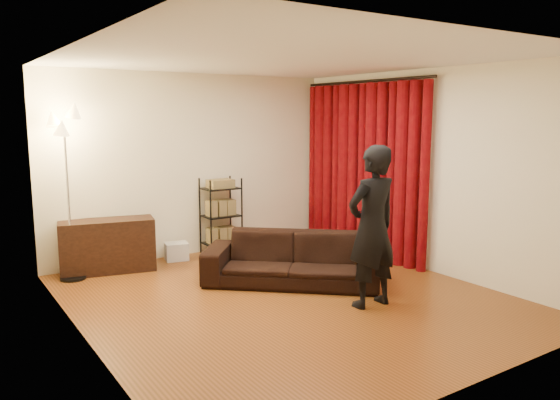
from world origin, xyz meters
TOP-DOWN VIEW (x-y plane):
  - floor at (0.00, 0.00)m, footprint 5.00×5.00m
  - ceiling at (0.00, 0.00)m, footprint 5.00×5.00m
  - wall_back at (0.00, 2.50)m, footprint 5.00×0.00m
  - wall_front at (0.00, -2.50)m, footprint 5.00×0.00m
  - wall_left at (-2.25, 0.00)m, footprint 0.00×5.00m
  - wall_right at (2.25, 0.00)m, footprint 0.00×5.00m
  - curtain_rod at (2.15, 1.12)m, footprint 0.04×2.65m
  - curtain at (2.13, 1.12)m, footprint 0.22×2.65m
  - sofa at (0.36, 0.43)m, footprint 2.17×2.06m
  - person at (0.63, -0.72)m, footprint 0.65×0.43m
  - media_cabinet at (-1.41, 2.23)m, footprint 1.29×0.71m
  - storage_boxes at (-0.41, 2.25)m, footprint 0.36×0.31m
  - wire_shelf at (0.33, 2.28)m, footprint 0.55×0.40m
  - floor_lamp at (-1.89, 2.12)m, footprint 0.46×0.46m

SIDE VIEW (x-z plane):
  - floor at x=0.00m, z-range 0.00..0.00m
  - storage_boxes at x=-0.41m, z-range 0.00..0.26m
  - sofa at x=0.36m, z-range 0.00..0.63m
  - media_cabinet at x=-1.41m, z-range 0.00..0.71m
  - wire_shelf at x=0.33m, z-range 0.00..1.15m
  - person at x=0.63m, z-range 0.00..1.78m
  - floor_lamp at x=-1.89m, z-range 0.00..2.16m
  - curtain at x=2.13m, z-range 0.00..2.55m
  - wall_back at x=0.00m, z-range -1.15..3.85m
  - wall_front at x=0.00m, z-range -1.15..3.85m
  - wall_left at x=-2.25m, z-range -1.15..3.85m
  - wall_right at x=2.25m, z-range -1.15..3.85m
  - curtain_rod at x=2.15m, z-range 2.56..2.60m
  - ceiling at x=0.00m, z-range 2.70..2.70m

